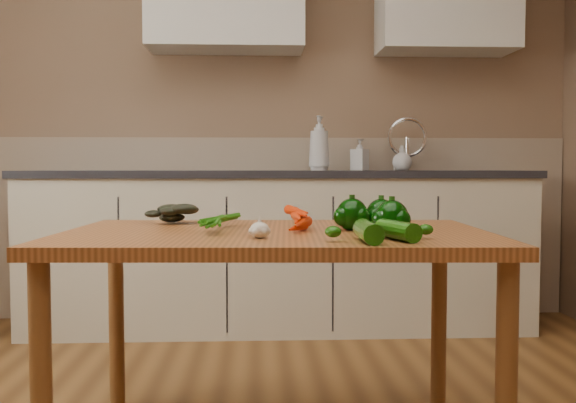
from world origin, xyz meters
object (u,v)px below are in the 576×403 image
at_px(carrot_bunch, 273,220).
at_px(pepper_c, 392,218).
at_px(leafy_greens, 172,210).
at_px(zucchini_a, 398,230).
at_px(table, 276,256).
at_px(garlic_bulb, 260,230).
at_px(tomato_b, 353,216).
at_px(soap_bottle_c, 402,158).
at_px(soap_bottle_a, 319,143).
at_px(soap_bottle_b, 360,155).
at_px(zucchini_b, 368,232).
at_px(pepper_b, 381,214).
at_px(tomato_c, 398,216).
at_px(pepper_a, 352,215).
at_px(tomato_a, 350,217).

height_order(carrot_bunch, pepper_c, pepper_c).
height_order(leafy_greens, zucchini_a, leafy_greens).
relative_size(table, pepper_c, 13.58).
height_order(garlic_bulb, tomato_b, tomato_b).
distance_m(soap_bottle_c, garlic_bulb, 2.10).
distance_m(soap_bottle_a, carrot_bunch, 1.72).
height_order(soap_bottle_b, leafy_greens, soap_bottle_b).
bearing_deg(garlic_bulb, zucchini_a, -9.27).
height_order(soap_bottle_a, zucchini_b, soap_bottle_a).
bearing_deg(garlic_bulb, leafy_greens, 121.53).
height_order(soap_bottle_b, zucchini_b, soap_bottle_b).
height_order(pepper_b, pepper_c, pepper_c).
relative_size(soap_bottle_b, garlic_bulb, 3.37).
distance_m(table, tomato_c, 0.46).
bearing_deg(tomato_c, soap_bottle_b, 85.62).
bearing_deg(pepper_b, tomato_b, 114.51).
relative_size(table, soap_bottle_a, 4.34).
relative_size(pepper_a, tomato_b, 1.40).
distance_m(soap_bottle_c, zucchini_a, 2.03).
xyz_separation_m(soap_bottle_a, tomato_c, (0.12, -1.54, -0.31)).
relative_size(carrot_bunch, zucchini_a, 1.40).
height_order(pepper_b, tomato_b, pepper_b).
relative_size(soap_bottle_c, tomato_c, 2.02).
bearing_deg(tomato_a, soap_bottle_c, 71.24).
relative_size(carrot_bunch, garlic_bulb, 4.49).
distance_m(soap_bottle_a, pepper_b, 1.69).
height_order(soap_bottle_b, zucchini_a, soap_bottle_b).
distance_m(pepper_b, tomato_c, 0.15).
bearing_deg(soap_bottle_a, soap_bottle_b, -145.45).
relative_size(garlic_bulb, tomato_a, 0.74).
xyz_separation_m(soap_bottle_c, tomato_c, (-0.36, -1.54, -0.22)).
bearing_deg(soap_bottle_b, pepper_a, 118.44).
xyz_separation_m(pepper_c, zucchini_b, (-0.10, -0.19, -0.02)).
relative_size(garlic_bulb, pepper_b, 0.57).
distance_m(carrot_bunch, tomato_c, 0.45).
xyz_separation_m(table, tomato_a, (0.25, 0.12, 0.11)).
distance_m(soap_bottle_a, soap_bottle_c, 0.49).
bearing_deg(garlic_bulb, pepper_a, 37.01).
height_order(table, tomato_b, tomato_b).
xyz_separation_m(soap_bottle_b, leafy_greens, (-0.91, -1.46, -0.23)).
height_order(table, soap_bottle_c, soap_bottle_c).
distance_m(soap_bottle_c, tomato_a, 1.67).
xyz_separation_m(pepper_b, tomato_a, (-0.09, 0.09, -0.01)).
distance_m(pepper_a, tomato_b, 0.18).
bearing_deg(tomato_c, tomato_b, 169.76).
xyz_separation_m(soap_bottle_c, zucchini_a, (-0.46, -1.97, -0.23)).
height_order(soap_bottle_c, tomato_b, soap_bottle_c).
bearing_deg(pepper_b, soap_bottle_b, 83.21).
relative_size(table, soap_bottle_b, 7.39).
relative_size(pepper_c, zucchini_b, 0.53).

